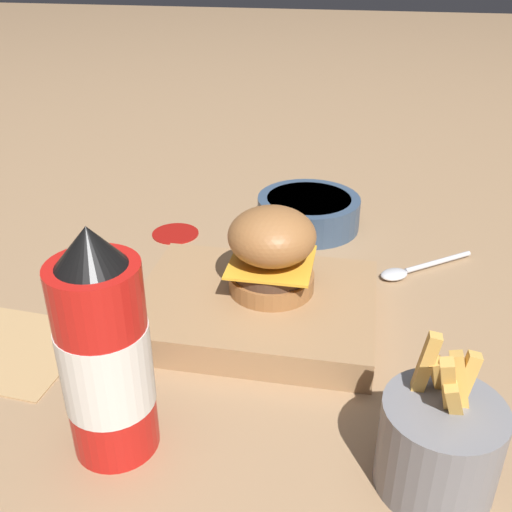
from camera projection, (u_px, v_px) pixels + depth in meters
name	position (u px, v px, depth m)	size (l,w,h in m)	color
ground_plane	(233.00, 293.00, 0.74)	(6.00, 6.00, 0.00)	#9E7A56
serving_board	(256.00, 308.00, 0.68)	(0.27, 0.21, 0.04)	#A37A51
burger	(272.00, 251.00, 0.66)	(0.10, 0.10, 0.10)	#9E6638
ketchup_bottle	(105.00, 356.00, 0.48)	(0.07, 0.07, 0.21)	red
fries_basket	(439.00, 443.00, 0.47)	(0.10, 0.10, 0.13)	slate
side_bowl	(308.00, 211.00, 0.90)	(0.15, 0.15, 0.05)	#384C66
spoon	(409.00, 270.00, 0.78)	(0.13, 0.10, 0.01)	silver
ketchup_puddle	(175.00, 233.00, 0.89)	(0.07, 0.07, 0.00)	#9E140F
parchment_square	(16.00, 350.00, 0.64)	(0.14, 0.14, 0.00)	tan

